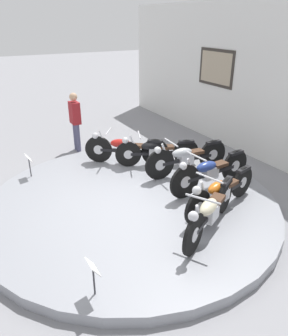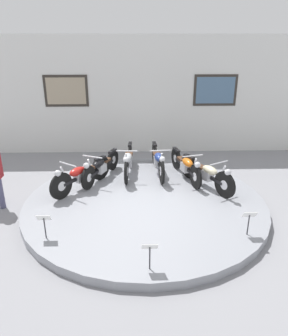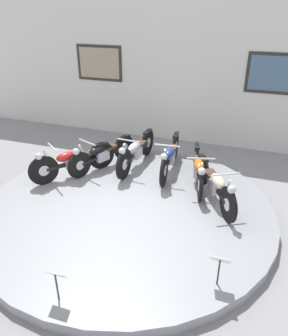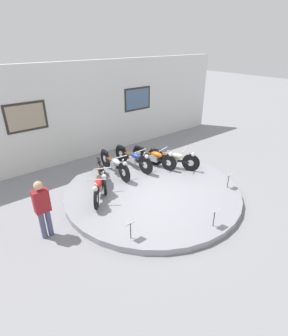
# 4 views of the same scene
# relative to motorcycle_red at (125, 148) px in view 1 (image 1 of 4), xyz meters

# --- Properties ---
(ground_plane) EXTENTS (60.00, 60.00, 0.00)m
(ground_plane) POSITION_rel_motorcycle_red_xyz_m (1.55, -0.63, -0.57)
(ground_plane) COLOR gray
(display_platform) EXTENTS (5.54, 5.54, 0.18)m
(display_platform) POSITION_rel_motorcycle_red_xyz_m (1.55, -0.63, -0.48)
(display_platform) COLOR gray
(display_platform) RESTS_ON ground_plane
(motorcycle_red) EXTENTS (1.24, 1.63, 0.80)m
(motorcycle_red) POSITION_rel_motorcycle_red_xyz_m (0.00, 0.00, 0.00)
(motorcycle_red) COLOR black
(motorcycle_red) RESTS_ON display_platform
(motorcycle_black) EXTENTS (0.82, 1.82, 0.78)m
(motorcycle_black) POSITION_rel_motorcycle_red_xyz_m (0.43, 0.58, -0.02)
(motorcycle_black) COLOR black
(motorcycle_black) RESTS_ON display_platform
(motorcycle_silver) EXTENTS (0.54, 2.02, 0.81)m
(motorcycle_silver) POSITION_rel_motorcycle_red_xyz_m (1.15, 0.92, 0.01)
(motorcycle_silver) COLOR black
(motorcycle_silver) RESTS_ON display_platform
(motorcycle_blue) EXTENTS (0.54, 2.03, 0.82)m
(motorcycle_blue) POSITION_rel_motorcycle_red_xyz_m (1.96, 0.92, 0.01)
(motorcycle_blue) COLOR black
(motorcycle_blue) RESTS_ON display_platform
(motorcycle_orange) EXTENTS (0.63, 1.92, 0.78)m
(motorcycle_orange) POSITION_rel_motorcycle_red_xyz_m (2.67, 0.58, -0.01)
(motorcycle_orange) COLOR black
(motorcycle_orange) RESTS_ON display_platform
(motorcycle_cream) EXTENTS (1.02, 1.77, 0.80)m
(motorcycle_cream) POSITION_rel_motorcycle_red_xyz_m (3.10, -0.00, 0.00)
(motorcycle_cream) COLOR black
(motorcycle_cream) RESTS_ON display_platform
(info_placard_front_left) EXTENTS (0.26, 0.11, 0.51)m
(info_placard_front_left) POSITION_rel_motorcycle_red_xyz_m (-0.36, -2.11, -0.02)
(info_placard_front_left) COLOR #333338
(info_placard_front_left) RESTS_ON display_platform
(info_placard_front_right) EXTENTS (0.26, 0.11, 0.51)m
(info_placard_front_right) POSITION_rel_motorcycle_red_xyz_m (3.47, -2.11, -0.02)
(info_placard_front_right) COLOR #333338
(info_placard_front_right) RESTS_ON display_platform
(visitor_standing) EXTENTS (0.36, 0.22, 1.58)m
(visitor_standing) POSITION_rel_motorcycle_red_xyz_m (-1.84, -0.57, 0.32)
(visitor_standing) COLOR #4C4C6B
(visitor_standing) RESTS_ON ground_plane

